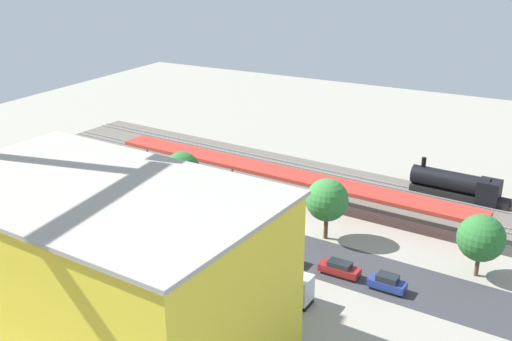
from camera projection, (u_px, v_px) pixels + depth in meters
ground_plane at (289, 230)px, 79.73m from camera, size 178.79×178.79×0.00m
rail_bed at (341, 184)px, 95.16m from camera, size 112.51×22.64×0.01m
street_asphalt at (273, 245)px, 75.98m from camera, size 112.10×17.05×0.01m
track_rails at (341, 183)px, 95.10m from camera, size 111.46×16.24×0.12m
platform_canopy_near at (282, 173)px, 89.28m from camera, size 59.66×8.75×4.00m
locomotive at (460, 186)px, 89.40m from camera, size 14.64×3.88×5.25m
parked_car_0 at (387, 283)px, 65.73m from camera, size 4.18×1.92×1.88m
parked_car_1 at (339, 269)px, 68.76m from camera, size 4.78×1.90×1.70m
parked_car_2 at (284, 255)px, 71.63m from camera, size 4.42×1.97×1.86m
parked_car_3 at (237, 244)px, 74.35m from camera, size 4.23×2.17×1.81m
parked_car_4 at (196, 236)px, 76.69m from camera, size 4.38×2.03×1.58m
parked_car_5 at (152, 223)px, 80.21m from camera, size 4.21×2.02×1.68m
parked_car_6 at (117, 212)px, 83.30m from camera, size 4.33×2.22×1.70m
construction_building at (103, 268)px, 55.43m from camera, size 33.24×20.81×15.28m
construction_roof_slab at (95, 189)px, 52.67m from camera, size 33.88×21.46×0.40m
box_truck_0 at (272, 282)px, 64.43m from camera, size 9.19×2.68×3.28m
box_truck_1 at (134, 233)px, 75.36m from camera, size 8.78×2.75×3.30m
box_truck_2 at (139, 237)px, 74.32m from camera, size 10.05×2.44×3.37m
street_tree_0 at (481, 238)px, 67.26m from camera, size 5.35×5.35×7.45m
street_tree_1 at (327, 200)px, 75.77m from camera, size 5.45×5.45×8.10m
street_tree_2 at (182, 169)px, 85.57m from camera, size 5.09×5.09×8.08m
traffic_light at (116, 194)px, 79.86m from camera, size 0.50×0.36×6.69m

